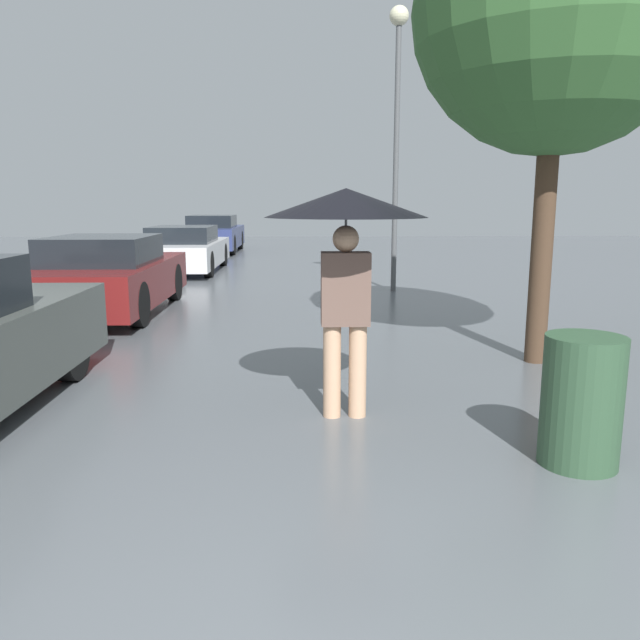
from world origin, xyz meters
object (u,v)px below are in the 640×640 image
Objects in this scene: parked_car_farthest at (213,234)px; parked_car_second at (107,276)px; tree at (558,8)px; parked_car_third at (185,250)px; pedestrian at (346,226)px; trash_bin at (582,401)px; street_lamp at (397,95)px.

parked_car_second is at bearing -89.96° from parked_car_farthest.
parked_car_farthest is 0.85× the size of tree.
pedestrian is at bearing -73.32° from parked_car_third.
trash_bin is (-0.71, -2.67, -3.14)m from tree.
street_lamp is 5.99× the size of trash_bin.
pedestrian is at bearing 146.47° from trash_bin.
street_lamp is (1.45, 7.19, 2.11)m from pedestrian.
parked_car_farthest is at bearing 105.16° from trash_bin.
parked_car_second is at bearing 149.92° from tree.
tree reaches higher than trash_bin.
street_lamp is at bearing -63.62° from parked_car_farthest.
parked_car_third is at bearing 88.83° from parked_car_second.
pedestrian is at bearing -142.30° from tree.
pedestrian is 0.36× the size of tree.
parked_car_third is 11.01m from tree.
street_lamp is (4.80, 2.29, 3.07)m from parked_car_second.
parked_car_second reaches higher than trash_bin.
street_lamp is (4.68, -3.60, 3.10)m from parked_car_third.
parked_car_third is at bearing 106.68° from pedestrian.
parked_car_second is at bearing -154.52° from street_lamp.
pedestrian reaches higher than parked_car_farthest.
parked_car_farthest reaches higher than parked_car_third.
parked_car_farthest is 18.50m from trash_bin.
street_lamp is (4.81, -9.69, 3.03)m from parked_car_farthest.
pedestrian is 0.46× the size of parked_car_second.
street_lamp is (-0.74, 5.49, 0.06)m from tree.
parked_car_second is 5.88m from parked_car_third.
trash_bin is (4.71, -11.76, -0.10)m from parked_car_third.
pedestrian reaches higher than trash_bin.
parked_car_farthest is at bearing 90.04° from parked_car_second.
street_lamp reaches higher than parked_car_third.
parked_car_third is 1.00× the size of parked_car_farthest.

